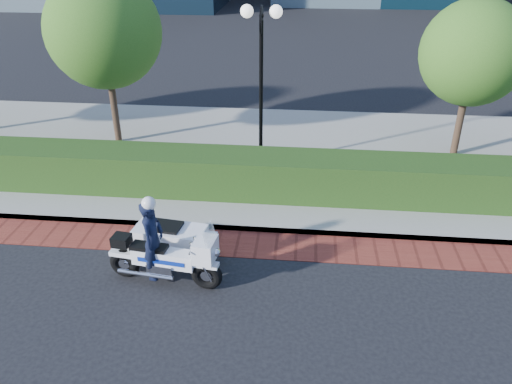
# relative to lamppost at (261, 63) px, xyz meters

# --- Properties ---
(ground) EXTENTS (120.00, 120.00, 0.00)m
(ground) POSITION_rel_lamppost_xyz_m (-1.00, -5.20, -2.96)
(ground) COLOR black
(ground) RESTS_ON ground
(brick_strip) EXTENTS (60.00, 1.00, 0.01)m
(brick_strip) POSITION_rel_lamppost_xyz_m (-1.00, -3.70, -2.95)
(brick_strip) COLOR maroon
(brick_strip) RESTS_ON ground
(sidewalk) EXTENTS (60.00, 8.00, 0.15)m
(sidewalk) POSITION_rel_lamppost_xyz_m (-1.00, 0.80, -2.88)
(sidewalk) COLOR gray
(sidewalk) RESTS_ON ground
(hedge_main) EXTENTS (18.00, 1.20, 1.00)m
(hedge_main) POSITION_rel_lamppost_xyz_m (-1.00, -1.60, -2.31)
(hedge_main) COLOR black
(hedge_main) RESTS_ON sidewalk
(lamppost) EXTENTS (1.02, 0.70, 4.21)m
(lamppost) POSITION_rel_lamppost_xyz_m (0.00, 0.00, 0.00)
(lamppost) COLOR black
(lamppost) RESTS_ON sidewalk
(tree_b) EXTENTS (3.20, 3.20, 4.89)m
(tree_b) POSITION_rel_lamppost_xyz_m (-4.50, 1.30, 0.48)
(tree_b) COLOR #332319
(tree_b) RESTS_ON sidewalk
(tree_c) EXTENTS (2.80, 2.80, 4.30)m
(tree_c) POSITION_rel_lamppost_xyz_m (5.50, 1.30, 0.09)
(tree_c) COLOR #332319
(tree_c) RESTS_ON sidewalk
(police_motorcycle) EXTENTS (2.25, 1.72, 1.82)m
(police_motorcycle) POSITION_rel_lamppost_xyz_m (-1.40, -4.78, -2.33)
(police_motorcycle) COLOR black
(police_motorcycle) RESTS_ON ground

